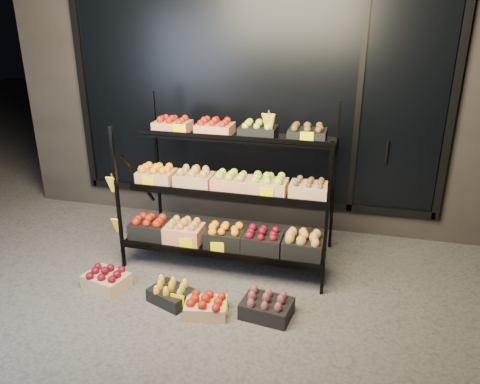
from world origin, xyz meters
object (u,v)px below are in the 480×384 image
(floor_crate_left, at_px, (106,278))
(floor_crate_midleft, at_px, (171,293))
(floor_crate_midright, at_px, (206,306))
(display_rack, at_px, (228,191))

(floor_crate_left, bearing_deg, floor_crate_midleft, 9.94)
(floor_crate_left, height_order, floor_crate_midleft, floor_crate_left)
(floor_crate_midleft, bearing_deg, floor_crate_midright, 6.03)
(display_rack, bearing_deg, floor_crate_left, -140.36)
(floor_crate_midleft, xyz_separation_m, floor_crate_midright, (0.37, -0.11, -0.00))
(display_rack, xyz_separation_m, floor_crate_midleft, (-0.29, -0.89, -0.70))
(display_rack, relative_size, floor_crate_midright, 5.34)
(floor_crate_left, height_order, floor_crate_midright, floor_crate_left)
(floor_crate_midright, bearing_deg, display_rack, 83.62)
(floor_crate_left, xyz_separation_m, floor_crate_midleft, (0.70, -0.07, -0.00))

